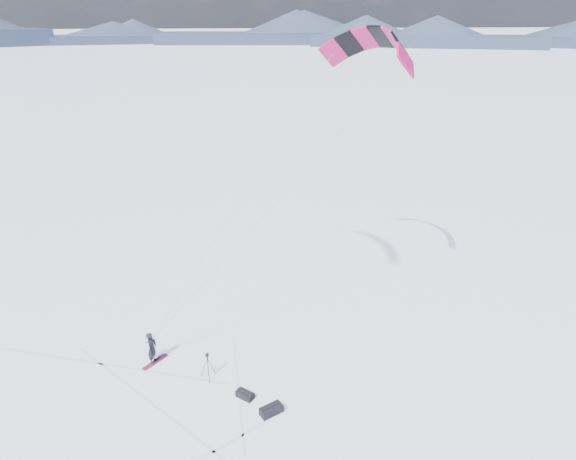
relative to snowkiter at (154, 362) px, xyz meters
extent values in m
plane|color=white|center=(1.83, -2.99, 0.00)|extent=(1800.00, 1800.00, 0.00)
cube|color=#171D30|center=(161.83, 274.14, 3.25)|extent=(152.40, 113.97, 6.50)
cone|color=#171D30|center=(161.83, 274.14, 6.50)|extent=(87.43, 87.43, 8.00)
cube|color=#171D30|center=(57.40, 312.15, 3.25)|extent=(155.54, 70.36, 6.50)
cone|color=#171D30|center=(57.40, 312.15, 6.50)|extent=(74.14, 74.14, 8.00)
cube|color=#171D30|center=(-53.73, 312.15, 3.25)|extent=(155.54, 70.36, 6.50)
cone|color=#171D30|center=(-53.73, 312.15, 6.50)|extent=(74.14, 74.14, 8.00)
cube|color=silver|center=(-1.47, -4.69, 0.00)|extent=(3.52, 7.29, 0.01)
cube|color=silver|center=(0.23, -2.39, 0.00)|extent=(6.45, 7.79, 0.01)
cube|color=silver|center=(1.93, -0.09, 0.00)|extent=(11.66, 3.07, 0.01)
imported|color=black|center=(0.00, 0.00, 0.00)|extent=(0.56, 0.68, 1.60)
cube|color=#86234B|center=(0.06, -0.01, 0.02)|extent=(1.18, 1.10, 0.04)
cylinder|color=black|center=(2.58, -1.45, 0.53)|extent=(0.35, 0.23, 1.07)
cylinder|color=black|center=(2.26, -1.46, 0.53)|extent=(0.36, 0.21, 1.07)
cylinder|color=black|center=(2.42, -1.73, 0.53)|extent=(0.04, 0.39, 1.07)
cylinder|color=black|center=(2.42, -1.55, 0.89)|extent=(0.04, 0.04, 0.35)
cube|color=black|center=(2.42, -1.55, 1.12)|extent=(0.10, 0.10, 0.05)
cube|color=black|center=(2.42, -1.55, 1.21)|extent=(0.16, 0.15, 0.10)
cylinder|color=black|center=(2.42, -1.45, 1.21)|extent=(0.07, 0.10, 0.07)
cube|color=black|center=(4.75, -4.17, 0.17)|extent=(1.00, 0.73, 0.34)
cylinder|color=black|center=(4.75, -4.17, 0.36)|extent=(0.83, 0.39, 0.09)
cube|color=black|center=(3.83, -3.08, 0.14)|extent=(0.80, 0.79, 0.28)
cylinder|color=black|center=(3.83, -3.08, 0.30)|extent=(0.58, 0.56, 0.09)
cube|color=#B61254|center=(11.36, 0.74, 12.91)|extent=(1.23, 1.10, 1.45)
cube|color=black|center=(11.53, 1.57, 13.35)|extent=(1.04, 1.20, 1.31)
cube|color=#B61254|center=(11.52, 2.52, 13.63)|extent=(1.07, 1.22, 1.14)
cube|color=black|center=(11.31, 3.49, 13.73)|extent=(1.24, 1.22, 0.96)
cube|color=#B61254|center=(10.93, 4.41, 13.63)|extent=(1.39, 1.16, 1.14)
cube|color=black|center=(10.41, 5.20, 13.35)|extent=(1.51, 1.03, 1.31)
cube|color=#B61254|center=(9.80, 5.79, 12.91)|extent=(1.58, 0.84, 1.45)
cylinder|color=gray|center=(5.68, 0.37, 7.05)|extent=(11.37, 0.76, 11.73)
cylinder|color=gray|center=(4.90, 2.90, 7.05)|extent=(9.82, 5.82, 11.73)
cylinder|color=black|center=(0.00, 0.00, 1.20)|extent=(0.53, 0.19, 0.03)
camera|label=1|loc=(2.45, -18.65, 14.44)|focal=30.00mm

